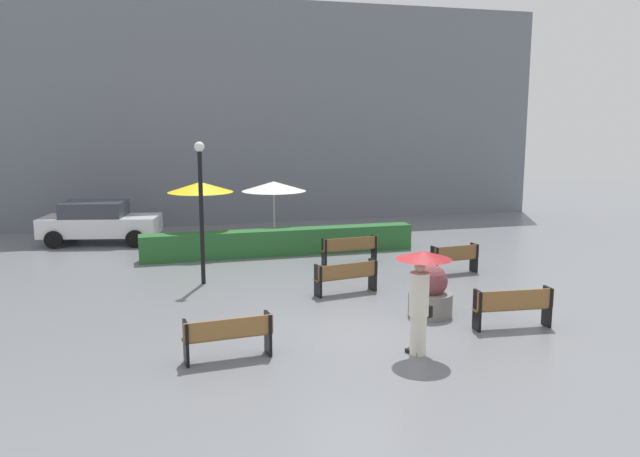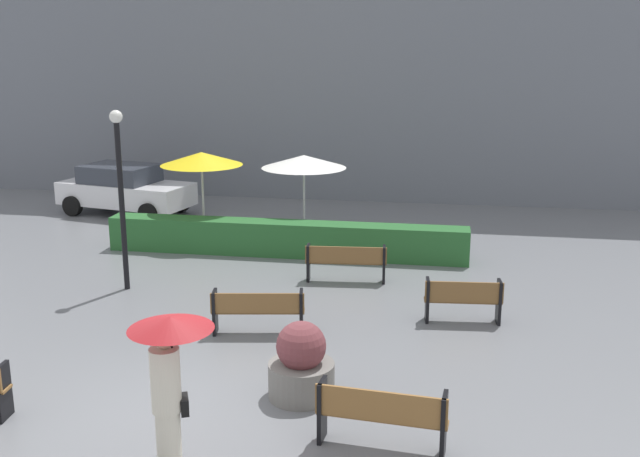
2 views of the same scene
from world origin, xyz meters
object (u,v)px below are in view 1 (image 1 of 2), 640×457
at_px(bench_far_right, 455,257).
at_px(patio_umbrella_white, 274,186).
at_px(lamp_post, 201,198).
at_px(pedestrian_with_umbrella, 421,285).
at_px(parked_car, 99,222).
at_px(bench_mid_center, 347,275).
at_px(bench_near_left, 228,335).
at_px(planter_pot, 431,294).
at_px(bench_near_right, 514,305).
at_px(patio_umbrella_yellow, 200,187).
at_px(bench_back_row, 350,248).

xyz_separation_m(bench_far_right, patio_umbrella_white, (-4.27, 5.87, 1.65)).
bearing_deg(bench_far_right, lamp_post, 173.45).
height_order(pedestrian_with_umbrella, parked_car, pedestrian_with_umbrella).
height_order(bench_far_right, bench_mid_center, bench_far_right).
relative_size(bench_near_left, planter_pot, 1.41).
relative_size(planter_pot, parked_car, 0.27).
bearing_deg(planter_pot, parked_car, 124.80).
bearing_deg(bench_near_left, bench_far_right, 34.50).
xyz_separation_m(bench_far_right, bench_near_right, (-1.16, -4.92, 0.02)).
height_order(patio_umbrella_yellow, parked_car, patio_umbrella_yellow).
bearing_deg(bench_far_right, bench_mid_center, -161.98).
bearing_deg(bench_mid_center, lamp_post, 149.56).
height_order(bench_far_right, lamp_post, lamp_post).
height_order(bench_back_row, bench_near_left, bench_back_row).
bearing_deg(bench_back_row, parked_car, 143.94).
distance_m(bench_near_right, lamp_post, 8.64).
distance_m(patio_umbrella_yellow, parked_car, 4.65).
xyz_separation_m(planter_pot, lamp_post, (-4.82, 4.43, 1.90)).
xyz_separation_m(bench_mid_center, bench_near_left, (-3.61, -3.86, 0.01)).
distance_m(bench_near_left, patio_umbrella_white, 11.52).
bearing_deg(pedestrian_with_umbrella, parked_car, 116.18).
distance_m(pedestrian_with_umbrella, lamp_post, 7.57).
bearing_deg(patio_umbrella_yellow, bench_near_left, -92.49).
height_order(planter_pot, patio_umbrella_white, patio_umbrella_white).
height_order(pedestrian_with_umbrella, patio_umbrella_white, patio_umbrella_white).
distance_m(bench_mid_center, patio_umbrella_white, 7.31).
distance_m(bench_near_right, pedestrian_with_umbrella, 2.87).
distance_m(bench_far_right, bench_near_right, 5.05).
relative_size(bench_back_row, lamp_post, 0.47).
distance_m(bench_back_row, patio_umbrella_yellow, 5.61).
xyz_separation_m(planter_pot, patio_umbrella_yellow, (-4.45, 8.76, 1.75)).
height_order(pedestrian_with_umbrella, lamp_post, lamp_post).
relative_size(bench_mid_center, planter_pot, 1.45).
bearing_deg(bench_near_right, pedestrian_with_umbrella, -162.10).
relative_size(bench_near_right, patio_umbrella_white, 0.77).
height_order(patio_umbrella_white, parked_car, patio_umbrella_white).
bearing_deg(lamp_post, bench_near_right, -43.07).
distance_m(bench_far_right, bench_mid_center, 3.99).
relative_size(bench_mid_center, patio_umbrella_white, 0.76).
bearing_deg(bench_near_right, planter_pot, 135.30).
bearing_deg(parked_car, bench_far_right, -36.92).
xyz_separation_m(pedestrian_with_umbrella, patio_umbrella_yellow, (-3.19, 10.93, 0.89)).
relative_size(bench_near_left, parked_car, 0.38).
distance_m(bench_near_right, planter_pot, 1.89).
height_order(bench_mid_center, patio_umbrella_white, patio_umbrella_white).
bearing_deg(bench_back_row, bench_near_left, -123.73).
bearing_deg(parked_car, bench_mid_center, -53.74).
xyz_separation_m(bench_far_right, pedestrian_with_umbrella, (-3.77, -5.76, 0.88)).
height_order(planter_pot, parked_car, parked_car).
xyz_separation_m(bench_far_right, parked_car, (-10.47, 7.86, 0.31)).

